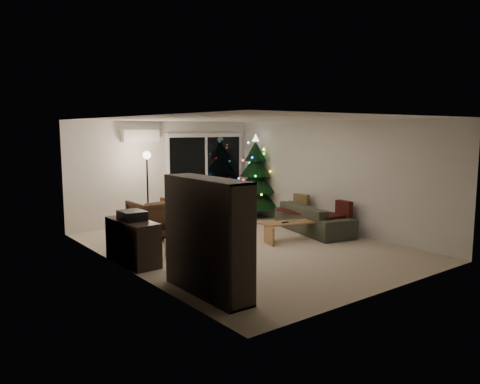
{
  "coord_description": "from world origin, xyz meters",
  "views": [
    {
      "loc": [
        -5.55,
        -7.1,
        2.3
      ],
      "look_at": [
        0.1,
        0.3,
        1.05
      ],
      "focal_mm": 35.0,
      "sensor_mm": 36.0,
      "label": 1
    }
  ],
  "objects_px": {
    "sofa": "(314,218)",
    "christmas_tree": "(255,176)",
    "media_cabinet": "(133,242)",
    "bookshelf": "(195,239)",
    "coffee_table": "(290,231)",
    "armchair": "(153,219)"
  },
  "relations": [
    {
      "from": "armchair",
      "to": "christmas_tree",
      "type": "relative_size",
      "value": 0.42
    },
    {
      "from": "media_cabinet",
      "to": "christmas_tree",
      "type": "height_order",
      "value": "christmas_tree"
    },
    {
      "from": "armchair",
      "to": "christmas_tree",
      "type": "xyz_separation_m",
      "value": [
        3.31,
        0.64,
        0.67
      ]
    },
    {
      "from": "armchair",
      "to": "sofa",
      "type": "bearing_deg",
      "value": 152.64
    },
    {
      "from": "christmas_tree",
      "to": "coffee_table",
      "type": "bearing_deg",
      "value": -114.07
    },
    {
      "from": "bookshelf",
      "to": "coffee_table",
      "type": "xyz_separation_m",
      "value": [
        3.33,
        1.62,
        -0.62
      ]
    },
    {
      "from": "armchair",
      "to": "sofa",
      "type": "distance_m",
      "value": 3.55
    },
    {
      "from": "media_cabinet",
      "to": "coffee_table",
      "type": "bearing_deg",
      "value": -9.29
    },
    {
      "from": "bookshelf",
      "to": "armchair",
      "type": "xyz_separation_m",
      "value": [
        1.16,
        3.54,
        -0.41
      ]
    },
    {
      "from": "armchair",
      "to": "sofa",
      "type": "height_order",
      "value": "armchair"
    },
    {
      "from": "sofa",
      "to": "christmas_tree",
      "type": "relative_size",
      "value": 0.98
    },
    {
      "from": "bookshelf",
      "to": "christmas_tree",
      "type": "bearing_deg",
      "value": 37.67
    },
    {
      "from": "bookshelf",
      "to": "armchair",
      "type": "distance_m",
      "value": 3.75
    },
    {
      "from": "sofa",
      "to": "bookshelf",
      "type": "bearing_deg",
      "value": 126.79
    },
    {
      "from": "media_cabinet",
      "to": "armchair",
      "type": "height_order",
      "value": "armchair"
    },
    {
      "from": "media_cabinet",
      "to": "sofa",
      "type": "bearing_deg",
      "value": -4.16
    },
    {
      "from": "bookshelf",
      "to": "coffee_table",
      "type": "distance_m",
      "value": 3.75
    },
    {
      "from": "sofa",
      "to": "christmas_tree",
      "type": "distance_m",
      "value": 2.43
    },
    {
      "from": "sofa",
      "to": "christmas_tree",
      "type": "height_order",
      "value": "christmas_tree"
    },
    {
      "from": "armchair",
      "to": "christmas_tree",
      "type": "height_order",
      "value": "christmas_tree"
    },
    {
      "from": "coffee_table",
      "to": "christmas_tree",
      "type": "distance_m",
      "value": 2.94
    },
    {
      "from": "armchair",
      "to": "coffee_table",
      "type": "bearing_deg",
      "value": 138.88
    }
  ]
}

